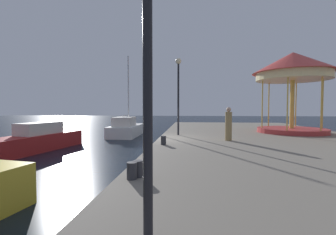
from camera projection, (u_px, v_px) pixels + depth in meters
ground_plane at (159, 152)px, 13.01m from camera, size 120.00×120.00×0.00m
quay_dock at (269, 147)px, 12.40m from camera, size 12.03×28.73×0.80m
motorboat_red at (38, 140)px, 13.36m from camera, size 2.59×6.05×1.63m
sailboat_white at (126, 128)px, 20.43m from camera, size 2.31×5.55×7.22m
carousel at (293, 73)px, 15.53m from camera, size 5.22×5.22×5.44m
lamp_post_near_edge at (147, 18)px, 2.74m from camera, size 0.36×0.36×3.98m
lamp_post_mid_promenade at (178, 83)px, 14.18m from camera, size 0.36×0.36×4.74m
bollard_north at (132, 171)px, 5.42m from camera, size 0.24×0.24×0.40m
bollard_center at (138, 169)px, 5.60m from camera, size 0.24×0.24×0.40m
bollard_south at (163, 140)px, 10.51m from camera, size 0.24×0.24×0.40m
person_mid_promenade at (229, 125)px, 11.85m from camera, size 0.34×0.34×1.72m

